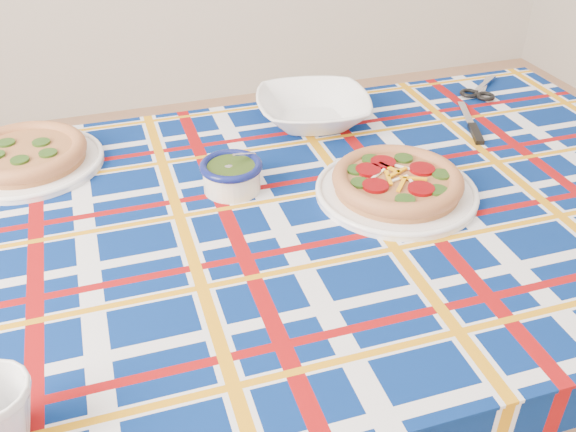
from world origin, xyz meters
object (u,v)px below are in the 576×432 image
object	(u,v)px
dining_table	(317,242)
serving_bowl	(313,110)
pesto_bowl	(231,173)
main_focaccia_plate	(397,181)

from	to	relation	value
dining_table	serving_bowl	xyz separation A→B (m)	(0.11, 0.33, 0.10)
dining_table	pesto_bowl	xyz separation A→B (m)	(-0.12, 0.11, 0.10)
dining_table	pesto_bowl	size ratio (longest dim) A/B	13.09
dining_table	serving_bowl	world-z (taller)	serving_bowl
dining_table	main_focaccia_plate	size ratio (longest dim) A/B	4.97
dining_table	main_focaccia_plate	xyz separation A→B (m)	(0.15, -0.00, 0.10)
dining_table	main_focaccia_plate	bearing A→B (deg)	-0.16
pesto_bowl	serving_bowl	world-z (taller)	pesto_bowl
dining_table	pesto_bowl	world-z (taller)	pesto_bowl
dining_table	serving_bowl	distance (m)	0.36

